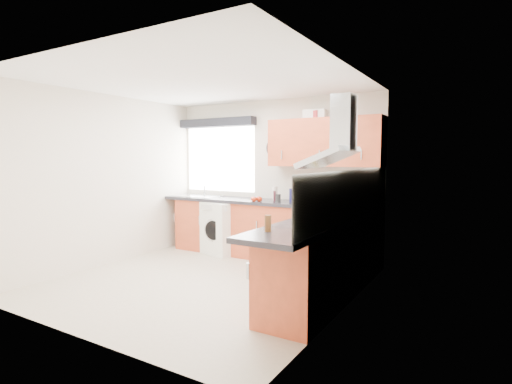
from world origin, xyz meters
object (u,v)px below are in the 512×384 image
Objects in this scene: oven at (326,260)px; washing_machine at (224,228)px; extractor_hood at (336,140)px; upper_cabinets at (324,142)px.

washing_machine is at bearing 153.36° from oven.
washing_machine is at bearing 154.37° from extractor_hood.
extractor_hood is at bearing -0.00° from oven.
upper_cabinets is (-0.65, 1.33, 0.03)m from extractor_hood.
oven is at bearing -67.46° from upper_cabinets.
upper_cabinets reaches higher than oven.
upper_cabinets is at bearing 116.13° from extractor_hood.
oven is at bearing 180.00° from extractor_hood.
oven is 1.09× the size of extractor_hood.
extractor_hood is 2.88m from washing_machine.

